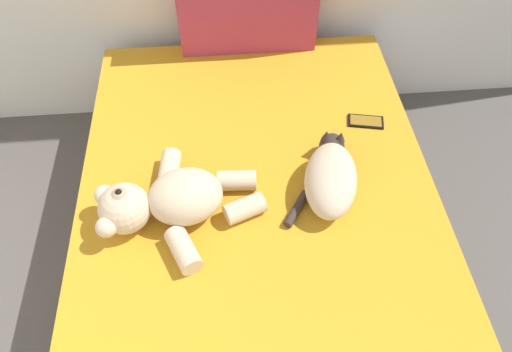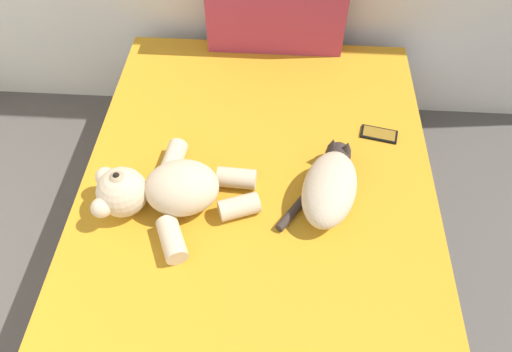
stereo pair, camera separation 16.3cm
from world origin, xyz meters
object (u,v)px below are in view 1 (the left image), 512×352
Objects in this scene: bed at (259,240)px; teddy_bear at (169,201)px; cell_phone at (366,121)px; cat at (331,176)px; patterned_cushion at (248,3)px.

teddy_bear reaches higher than bed.
cat is at bearing -123.72° from cell_phone.
patterned_cushion is 0.94m from cat.
cell_phone is (0.49, 0.39, 0.26)m from bed.
teddy_bear is at bearing -110.11° from patterned_cushion.
bed is 3.21× the size of patterned_cushion.
cat is 0.40m from cell_phone.
cell_phone is (0.45, -0.56, -0.23)m from patterned_cushion.
cat is at bearing -75.31° from patterned_cushion.
bed is at bearing -91.89° from patterned_cushion.
patterned_cushion reaches higher than cell_phone.
teddy_bear is at bearing -177.53° from bed.
patterned_cushion is at bearing 128.93° from cell_phone.
cat is at bearing 11.69° from bed.
bed is 1.07m from patterned_cushion.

